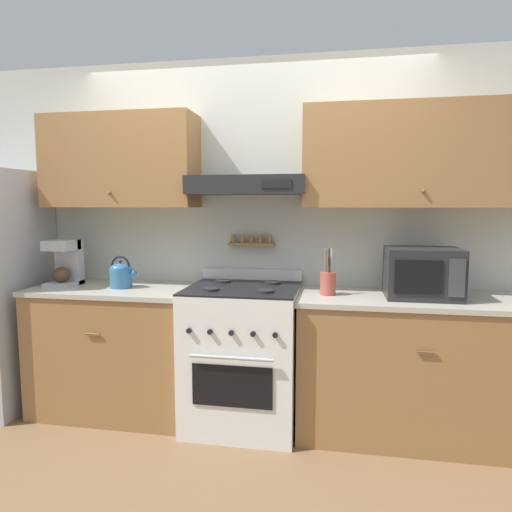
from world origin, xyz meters
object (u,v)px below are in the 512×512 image
(coffee_maker, at_px, (65,262))
(stove_range, at_px, (243,355))
(microwave, at_px, (422,273))
(tea_kettle, at_px, (121,275))
(utensil_crock, at_px, (328,282))

(coffee_maker, bearing_deg, stove_range, -1.89)
(microwave, bearing_deg, tea_kettle, -179.50)
(coffee_maker, distance_m, microwave, 2.49)
(stove_range, distance_m, coffee_maker, 1.47)
(stove_range, distance_m, tea_kettle, 1.03)
(stove_range, distance_m, utensil_crock, 0.77)
(microwave, bearing_deg, utensil_crock, -178.27)
(stove_range, bearing_deg, coffee_maker, 178.11)
(stove_range, xyz_separation_m, coffee_maker, (-1.34, 0.04, 0.61))
(microwave, bearing_deg, stove_range, -178.56)
(stove_range, height_order, utensil_crock, utensil_crock)
(tea_kettle, distance_m, microwave, 2.04)
(coffee_maker, relative_size, microwave, 0.73)
(tea_kettle, xyz_separation_m, microwave, (2.04, 0.02, 0.06))
(stove_range, height_order, coffee_maker, coffee_maker)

